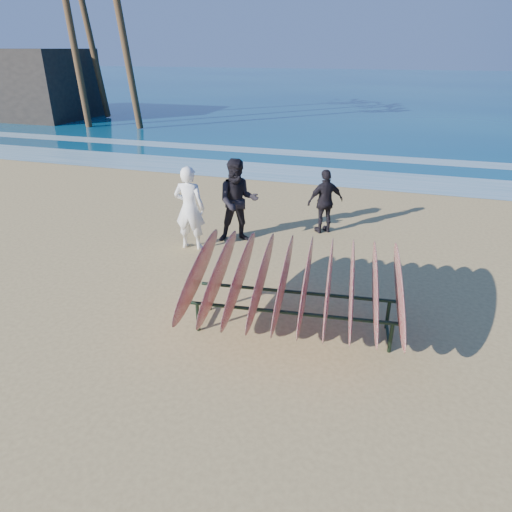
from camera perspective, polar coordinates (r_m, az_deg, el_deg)
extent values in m
plane|color=tan|center=(7.44, -1.85, -9.14)|extent=(120.00, 120.00, 0.00)
plane|color=navy|center=(61.01, 16.24, 19.80)|extent=(160.00, 160.00, 0.00)
plane|color=white|center=(16.49, 9.65, 9.76)|extent=(160.00, 160.00, 0.00)
plane|color=white|center=(19.88, 11.16, 12.16)|extent=(160.00, 160.00, 0.00)
cylinder|color=black|center=(7.34, -7.28, -7.56)|extent=(0.06, 0.06, 0.50)
cylinder|color=black|center=(7.09, 16.49, -9.77)|extent=(0.06, 0.06, 0.50)
cylinder|color=black|center=(7.87, -5.84, -5.10)|extent=(0.06, 0.06, 0.50)
cylinder|color=black|center=(7.63, 16.16, -7.05)|extent=(0.06, 0.06, 0.50)
cylinder|color=black|center=(6.92, 4.43, -7.10)|extent=(3.19, 0.40, 0.06)
cylinder|color=black|center=(7.48, 5.04, -4.53)|extent=(3.19, 0.40, 0.06)
cylinder|color=black|center=(7.69, -6.47, -7.38)|extent=(0.11, 0.65, 0.04)
cylinder|color=black|center=(7.45, 16.16, -9.46)|extent=(0.11, 0.65, 0.04)
ellipsoid|color=#670710|center=(7.32, -7.29, -2.02)|extent=(0.33, 2.51, 0.98)
ellipsoid|color=#670710|center=(7.23, -4.69, -2.27)|extent=(0.33, 2.51, 0.98)
ellipsoid|color=#670710|center=(7.15, -2.02, -2.52)|extent=(0.33, 2.51, 0.98)
ellipsoid|color=#670710|center=(7.08, 0.70, -2.76)|extent=(0.33, 2.51, 0.98)
ellipsoid|color=#670710|center=(7.04, 3.46, -3.01)|extent=(0.33, 2.51, 0.98)
ellipsoid|color=#670710|center=(7.01, 6.25, -3.24)|extent=(0.33, 2.51, 0.98)
ellipsoid|color=#670710|center=(6.99, 9.06, -3.48)|extent=(0.33, 2.51, 0.98)
ellipsoid|color=#670710|center=(7.00, 11.88, -3.70)|extent=(0.33, 2.51, 0.98)
ellipsoid|color=#670710|center=(7.02, 14.69, -3.92)|extent=(0.33, 2.51, 0.98)
ellipsoid|color=#670710|center=(7.06, 17.48, -4.12)|extent=(0.33, 2.51, 0.98)
imported|color=white|center=(10.13, -8.30, 5.93)|extent=(0.71, 0.50, 1.86)
imported|color=black|center=(10.40, -2.27, 6.85)|extent=(1.15, 1.03, 1.93)
imported|color=black|center=(11.12, 8.66, 6.74)|extent=(0.96, 0.83, 1.55)
cube|color=#2D2823|center=(34.59, -27.85, 18.49)|extent=(9.21, 5.12, 4.09)
cylinder|color=brown|center=(28.28, -22.10, 24.70)|extent=(0.36, 0.96, 9.96)
cylinder|color=brown|center=(26.54, -16.01, 23.74)|extent=(0.36, 1.59, 8.23)
cylinder|color=brown|center=(31.72, -19.94, 23.97)|extent=(0.36, 1.84, 8.97)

